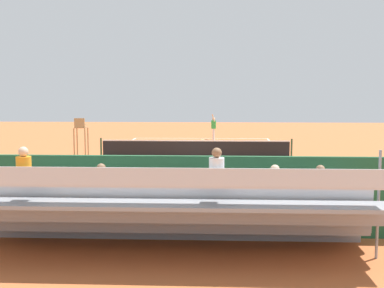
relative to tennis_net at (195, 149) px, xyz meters
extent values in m
plane|color=#BC6033|center=(0.00, 0.00, -0.50)|extent=(60.00, 60.00, 0.00)
cube|color=white|center=(0.00, -11.00, -0.50)|extent=(10.00, 0.10, 0.01)
cube|color=white|center=(0.00, 11.00, -0.50)|extent=(10.00, 0.10, 0.01)
cube|color=white|center=(-5.00, 0.00, -0.50)|extent=(0.10, 22.00, 0.01)
cube|color=white|center=(5.00, 0.00, -0.50)|extent=(0.10, 22.00, 0.01)
cube|color=white|center=(0.00, -6.05, -0.50)|extent=(7.50, 0.10, 0.01)
cube|color=white|center=(0.00, 6.05, -0.50)|extent=(7.50, 0.10, 0.01)
cube|color=white|center=(0.00, 0.00, -0.50)|extent=(0.10, 12.10, 0.01)
cube|color=white|center=(0.00, -11.00, -0.50)|extent=(0.10, 0.30, 0.01)
cube|color=black|center=(0.00, 0.00, -0.05)|extent=(10.00, 0.02, 0.91)
cube|color=white|center=(0.00, 0.00, 0.44)|extent=(10.00, 0.04, 0.06)
cylinder|color=#2D5133|center=(-5.10, 0.00, 0.03)|extent=(0.10, 0.10, 1.07)
cylinder|color=#2D5133|center=(5.10, 0.00, 0.03)|extent=(0.10, 0.10, 1.07)
cube|color=#235633|center=(0.00, 14.00, 0.50)|extent=(18.00, 0.16, 2.00)
cube|color=gray|center=(0.00, 14.35, -0.28)|extent=(9.00, 0.10, 0.45)
cube|color=gray|center=(0.00, 14.70, -0.09)|extent=(9.00, 0.80, 0.08)
cube|color=gray|center=(0.00, 14.32, -0.28)|extent=(9.00, 0.04, 0.45)
cube|color=silver|center=(0.00, 14.80, 0.33)|extent=(8.60, 0.36, 0.04)
cube|color=silver|center=(0.00, 14.98, 0.53)|extent=(8.60, 0.03, 0.36)
cube|color=gray|center=(0.00, 15.50, 0.36)|extent=(9.00, 0.80, 0.08)
cube|color=gray|center=(0.00, 15.12, 0.17)|extent=(9.00, 0.04, 0.45)
cube|color=silver|center=(0.00, 15.60, 0.78)|extent=(8.60, 0.36, 0.04)
cube|color=silver|center=(0.00, 15.78, 0.98)|extent=(8.60, 0.03, 0.36)
cube|color=gray|center=(0.00, 16.30, 0.81)|extent=(9.00, 0.80, 0.08)
cube|color=gray|center=(0.00, 15.92, 0.62)|extent=(9.00, 0.04, 0.45)
cube|color=silver|center=(0.00, 16.40, 1.23)|extent=(8.60, 0.36, 0.04)
cube|color=silver|center=(0.00, 16.58, 1.43)|extent=(8.60, 0.03, 0.36)
cylinder|color=gray|center=(-4.50, 15.50, 0.67)|extent=(0.06, 0.06, 2.35)
cube|color=#2D2D33|center=(-3.25, 15.43, 0.82)|extent=(0.32, 0.40, 0.12)
cylinder|color=purple|center=(-3.25, 15.55, 1.10)|extent=(0.30, 0.30, 0.45)
sphere|color=#8C6647|center=(-3.25, 15.55, 1.43)|extent=(0.20, 0.20, 0.20)
cube|color=#2D2D33|center=(-1.06, 16.23, 1.27)|extent=(0.32, 0.40, 0.12)
cylinder|color=white|center=(-1.06, 16.35, 1.55)|extent=(0.30, 0.30, 0.45)
sphere|color=#8C6647|center=(-1.06, 16.35, 1.88)|extent=(0.20, 0.20, 0.20)
cube|color=#2D2D33|center=(0.62, 14.63, 0.37)|extent=(0.32, 0.40, 0.12)
cylinder|color=red|center=(0.62, 14.75, 0.65)|extent=(0.30, 0.30, 0.45)
sphere|color=tan|center=(0.62, 14.75, 0.98)|extent=(0.20, 0.20, 0.20)
cube|color=#2D2D33|center=(1.43, 15.43, 0.82)|extent=(0.32, 0.40, 0.12)
cylinder|color=white|center=(1.43, 15.55, 1.10)|extent=(0.30, 0.30, 0.45)
sphere|color=#8C6647|center=(1.43, 15.55, 1.43)|extent=(0.20, 0.20, 0.20)
cube|color=#2D2D33|center=(-2.32, 14.63, 0.37)|extent=(0.32, 0.40, 0.12)
cylinder|color=white|center=(-2.32, 14.75, 0.65)|extent=(0.30, 0.30, 0.45)
sphere|color=#8C6647|center=(-2.32, 14.75, 0.98)|extent=(0.20, 0.20, 0.20)
cube|color=#2D2D33|center=(3.52, 14.63, 0.37)|extent=(0.32, 0.40, 0.12)
cylinder|color=pink|center=(3.52, 14.75, 0.65)|extent=(0.30, 0.30, 0.45)
sphere|color=beige|center=(3.52, 14.75, 0.98)|extent=(0.20, 0.20, 0.20)
cube|color=#2D2D33|center=(-2.30, 15.43, 0.82)|extent=(0.32, 0.40, 0.12)
cylinder|color=blue|center=(-2.30, 15.55, 1.10)|extent=(0.30, 0.30, 0.45)
sphere|color=beige|center=(-2.30, 15.55, 1.43)|extent=(0.20, 0.20, 0.20)
cube|color=#2D2D33|center=(-0.60, 14.63, 0.37)|extent=(0.32, 0.40, 0.12)
cylinder|color=red|center=(-0.60, 14.75, 0.65)|extent=(0.30, 0.30, 0.45)
sphere|color=#8C6647|center=(-0.60, 14.75, 0.98)|extent=(0.20, 0.20, 0.20)
cube|color=#2D2D33|center=(2.80, 16.23, 1.27)|extent=(0.32, 0.40, 0.12)
cylinder|color=orange|center=(2.80, 16.35, 1.55)|extent=(0.30, 0.30, 0.45)
sphere|color=beige|center=(2.80, 16.35, 1.88)|extent=(0.20, 0.20, 0.20)
cylinder|color=#A88456|center=(5.90, -0.36, 0.30)|extent=(0.07, 0.07, 1.60)
cylinder|color=#A88456|center=(6.50, -0.36, 0.30)|extent=(0.07, 0.07, 1.60)
cylinder|color=#A88456|center=(5.90, 0.24, 0.30)|extent=(0.07, 0.07, 1.60)
cylinder|color=#A88456|center=(6.50, 0.24, 0.30)|extent=(0.07, 0.07, 1.60)
cube|color=#A88456|center=(6.20, -0.06, 1.13)|extent=(0.56, 0.56, 0.06)
cube|color=#A88456|center=(6.20, 0.18, 1.40)|extent=(0.56, 0.06, 0.48)
cube|color=#A88456|center=(5.94, -0.06, 1.28)|extent=(0.04, 0.48, 0.04)
cube|color=#A88456|center=(6.46, -0.06, 1.28)|extent=(0.04, 0.48, 0.04)
cube|color=#33383D|center=(-3.06, 13.20, -0.05)|extent=(1.80, 0.40, 0.05)
cylinder|color=#33383D|center=(-3.81, 13.20, -0.28)|extent=(0.06, 0.06, 0.45)
cylinder|color=#33383D|center=(-2.31, 13.20, -0.28)|extent=(0.06, 0.06, 0.45)
cube|color=#33383D|center=(-3.06, 13.38, 0.25)|extent=(1.80, 0.04, 0.36)
cube|color=black|center=(-1.53, 13.40, -0.32)|extent=(0.90, 0.36, 0.36)
cylinder|color=white|center=(-0.96, -9.76, -0.08)|extent=(0.14, 0.14, 0.85)
cylinder|color=white|center=(-0.94, -9.54, -0.08)|extent=(0.14, 0.14, 0.85)
cylinder|color=green|center=(-0.95, -9.65, 0.65)|extent=(0.39, 0.39, 0.60)
sphere|color=beige|center=(-0.95, -9.65, 1.06)|extent=(0.22, 0.22, 0.22)
cylinder|color=beige|center=(-0.93, -9.43, 1.15)|extent=(0.26, 0.11, 0.55)
cylinder|color=beige|center=(-0.97, -9.87, 0.68)|extent=(0.10, 0.10, 0.50)
cylinder|color=black|center=(-0.40, -9.99, -0.49)|extent=(0.25, 0.18, 0.03)
torus|color=#D8CC4C|center=(-0.17, -9.84, -0.49)|extent=(0.42, 0.42, 0.02)
cylinder|color=white|center=(-0.17, -9.84, -0.49)|extent=(0.25, 0.25, 0.00)
sphere|color=#CCDB33|center=(0.90, -7.64, -0.47)|extent=(0.07, 0.07, 0.07)
camera|label=1|loc=(-1.01, 25.81, 3.08)|focal=45.56mm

